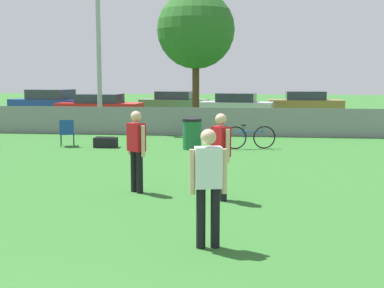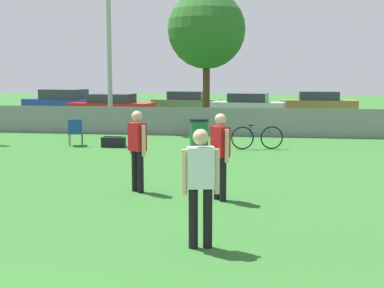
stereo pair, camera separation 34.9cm
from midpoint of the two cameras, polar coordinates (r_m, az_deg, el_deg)
fence_backline at (r=20.93m, az=0.63°, el=2.43°), size 20.72×0.07×1.21m
tree_near_pole at (r=24.57m, az=1.97°, el=12.05°), size 3.51×3.51×6.12m
player_receiver_white at (r=7.35m, az=2.28°, el=-3.91°), size 0.51×0.30×1.67m
player_defender_red at (r=10.88m, az=-4.94°, el=-0.19°), size 0.42×0.40×1.67m
player_thrower_red at (r=10.14m, az=4.01°, el=-0.74°), size 0.40×0.42×1.67m
folding_chair_sideline at (r=18.25m, az=-11.79°, el=1.37°), size 0.58×0.58×0.90m
bicycle_sideline at (r=17.24m, az=7.55°, el=0.71°), size 1.65×0.55×0.79m
trash_bin at (r=17.09m, az=1.35°, el=1.09°), size 0.62×0.62×0.98m
gear_bag_sideline at (r=17.80m, az=-7.83°, el=0.21°), size 0.74×0.40×0.36m
parked_car_blue at (r=32.05m, az=-13.20°, el=4.32°), size 4.85×2.68×1.50m
parked_car_red at (r=29.29m, az=-8.21°, el=4.02°), size 4.53×1.99×1.32m
parked_car_olive at (r=32.74m, az=-0.26°, el=4.46°), size 4.21×2.04×1.34m
parked_car_silver at (r=30.00m, az=6.33°, el=4.11°), size 4.22×2.15×1.33m
parked_car_tan at (r=32.09m, az=13.62°, el=4.23°), size 4.34×1.74×1.38m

